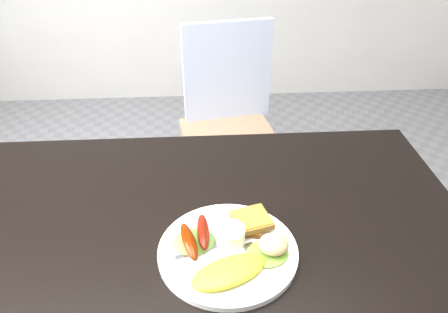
% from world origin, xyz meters
% --- Properties ---
extents(dining_table, '(1.20, 0.80, 0.04)m').
position_xyz_m(dining_table, '(0.00, 0.00, 0.73)').
color(dining_table, black).
rests_on(dining_table, ground).
extents(dining_chair, '(0.42, 0.42, 0.04)m').
position_xyz_m(dining_chair, '(0.14, 0.86, 0.45)').
color(dining_chair, '#A87D5D').
rests_on(dining_chair, ground).
extents(person, '(0.52, 0.35, 1.43)m').
position_xyz_m(person, '(-0.12, 0.45, 0.71)').
color(person, navy).
rests_on(person, ground).
extents(plate, '(0.28, 0.28, 0.01)m').
position_xyz_m(plate, '(0.07, -0.06, 0.76)').
color(plate, white).
rests_on(plate, dining_table).
extents(lettuce_left, '(0.10, 0.10, 0.01)m').
position_xyz_m(lettuce_left, '(-0.00, -0.04, 0.77)').
color(lettuce_left, olive).
rests_on(lettuce_left, plate).
extents(lettuce_right, '(0.11, 0.10, 0.01)m').
position_xyz_m(lettuce_right, '(0.14, -0.08, 0.77)').
color(lettuce_right, '#629A21').
rests_on(lettuce_right, plate).
extents(omelette, '(0.16, 0.12, 0.02)m').
position_xyz_m(omelette, '(0.06, -0.13, 0.77)').
color(omelette, yellow).
rests_on(omelette, plate).
extents(sausage_a, '(0.05, 0.11, 0.03)m').
position_xyz_m(sausage_a, '(-0.01, -0.05, 0.78)').
color(sausage_a, '#642202').
rests_on(sausage_a, lettuce_left).
extents(sausage_b, '(0.03, 0.10, 0.02)m').
position_xyz_m(sausage_b, '(0.02, -0.03, 0.78)').
color(sausage_b, '#690001').
rests_on(sausage_b, lettuce_left).
extents(ramekin, '(0.07, 0.07, 0.04)m').
position_xyz_m(ramekin, '(0.07, -0.04, 0.78)').
color(ramekin, white).
rests_on(ramekin, plate).
extents(toast_a, '(0.08, 0.08, 0.01)m').
position_xyz_m(toast_a, '(0.11, 0.00, 0.77)').
color(toast_a, brown).
rests_on(toast_a, plate).
extents(toast_b, '(0.09, 0.09, 0.01)m').
position_xyz_m(toast_b, '(0.12, 0.00, 0.78)').
color(toast_b, '#996123').
rests_on(toast_b, toast_a).
extents(potato_salad, '(0.07, 0.06, 0.03)m').
position_xyz_m(potato_salad, '(0.15, -0.07, 0.79)').
color(potato_salad, '#CAB487').
rests_on(potato_salad, lettuce_right).
extents(fork, '(0.13, 0.05, 0.00)m').
position_xyz_m(fork, '(0.03, -0.06, 0.76)').
color(fork, '#ADAFB7').
rests_on(fork, plate).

